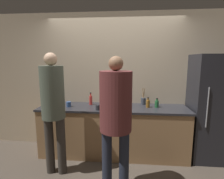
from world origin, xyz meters
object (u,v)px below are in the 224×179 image
object	(u,v)px
person_left	(53,104)
utensil_crock	(143,101)
cup_blue	(69,104)
refrigerator	(212,108)
bottle_green	(157,104)
person_center	(116,112)
bottle_red	(91,100)
cup_black	(98,107)
bottle_amber	(148,103)
fruit_bowl	(110,102)

from	to	relation	value
person_left	utensil_crock	xyz separation A→B (m)	(1.38, 0.86, -0.11)
cup_blue	refrigerator	bearing A→B (deg)	1.98
utensil_crock	bottle_green	size ratio (longest dim) A/B	1.88
bottle_green	cup_blue	xyz separation A→B (m)	(-1.57, -0.11, -0.02)
person_center	utensil_crock	xyz separation A→B (m)	(0.44, 1.17, -0.12)
person_center	bottle_red	bearing A→B (deg)	116.96
person_center	cup_black	world-z (taller)	person_center
refrigerator	person_left	size ratio (longest dim) A/B	0.99
bottle_amber	refrigerator	bearing A→B (deg)	-0.14
utensil_crock	cup_black	distance (m)	0.90
person_center	bottle_amber	distance (m)	1.09
utensil_crock	person_center	bearing A→B (deg)	-110.67
bottle_amber	cup_blue	size ratio (longest dim) A/B	1.97
utensil_crock	bottle_red	world-z (taller)	utensil_crock
bottle_red	cup_black	xyz separation A→B (m)	(0.20, -0.35, -0.05)
refrigerator	person_center	xyz separation A→B (m)	(-1.58, -0.96, 0.18)
utensil_crock	cup_blue	size ratio (longest dim) A/B	3.35
person_left	fruit_bowl	bearing A→B (deg)	46.59
refrigerator	utensil_crock	world-z (taller)	refrigerator
refrigerator	utensil_crock	distance (m)	1.16
refrigerator	fruit_bowl	world-z (taller)	refrigerator
fruit_bowl	bottle_red	xyz separation A→B (m)	(-0.36, -0.04, 0.05)
fruit_bowl	person_center	bearing A→B (deg)	-80.61
person_left	bottle_red	bearing A→B (deg)	62.52
fruit_bowl	utensil_crock	bearing A→B (deg)	5.24
bottle_amber	bottle_green	size ratio (longest dim) A/B	1.10
cup_blue	bottle_amber	bearing A→B (deg)	3.59
person_left	fruit_bowl	distance (m)	1.11
person_left	cup_black	world-z (taller)	person_left
bottle_amber	utensil_crock	bearing A→B (deg)	107.65
bottle_red	cup_black	bearing A→B (deg)	-60.12
refrigerator	cup_black	distance (m)	1.94
person_center	bottle_green	bearing A→B (deg)	56.08
cup_blue	person_center	bearing A→B (deg)	-44.00
fruit_bowl	refrigerator	bearing A→B (deg)	-4.77
person_center	cup_blue	size ratio (longest dim) A/B	19.24
person_center	cup_blue	world-z (taller)	person_center
refrigerator	fruit_bowl	bearing A→B (deg)	175.23
refrigerator	bottle_red	bearing A→B (deg)	177.08
cup_black	cup_blue	size ratio (longest dim) A/B	0.97
utensil_crock	bottle_amber	bearing A→B (deg)	-72.35
refrigerator	person_center	bearing A→B (deg)	-148.75
bottle_red	bottle_green	distance (m)	1.21
bottle_red	cup_black	distance (m)	0.40
person_left	bottle_red	world-z (taller)	person_left
cup_black	fruit_bowl	bearing A→B (deg)	67.48
utensil_crock	bottle_red	xyz separation A→B (m)	(-0.98, -0.10, 0.02)
bottle_green	cup_black	bearing A→B (deg)	-165.42
cup_black	person_left	bearing A→B (deg)	-145.35
person_center	cup_black	bearing A→B (deg)	115.49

